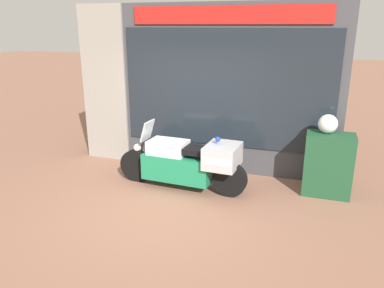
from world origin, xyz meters
name	(u,v)px	position (x,y,z in m)	size (l,w,h in m)	color
ground_plane	(169,207)	(0.00, 0.00, 0.00)	(60.00, 60.00, 0.00)	#8E604C
shop_building	(185,88)	(-0.41, 2.00, 1.61)	(5.23, 0.55, 3.21)	#424247
window_display	(224,146)	(0.42, 2.03, 0.46)	(3.79, 0.30, 1.93)	slate
paramedic_motorcycle	(188,162)	(0.08, 0.77, 0.52)	(2.42, 0.70, 1.19)	black
utility_cabinet	(328,165)	(2.40, 1.33, 0.54)	(0.79, 0.48, 1.08)	#1E4C2D
white_helmet	(328,124)	(2.32, 1.37, 1.24)	(0.32, 0.32, 0.32)	white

